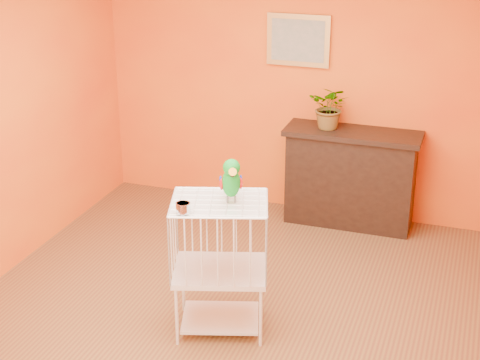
% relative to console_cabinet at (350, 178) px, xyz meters
% --- Properties ---
extents(ground, '(4.50, 4.50, 0.00)m').
position_rel_console_cabinet_xyz_m(ground, '(-0.61, -2.02, -0.48)').
color(ground, brown).
rests_on(ground, ground).
extents(room_shell, '(4.50, 4.50, 4.50)m').
position_rel_console_cabinet_xyz_m(room_shell, '(-0.61, -2.02, 1.10)').
color(room_shell, orange).
rests_on(room_shell, ground).
extents(console_cabinet, '(1.30, 0.47, 0.96)m').
position_rel_console_cabinet_xyz_m(console_cabinet, '(0.00, 0.00, 0.00)').
color(console_cabinet, black).
rests_on(console_cabinet, ground).
extents(potted_plant, '(0.43, 0.47, 0.33)m').
position_rel_console_cabinet_xyz_m(potted_plant, '(-0.23, -0.00, 0.65)').
color(potted_plant, '#26722D').
rests_on(potted_plant, console_cabinet).
extents(framed_picture, '(0.62, 0.04, 0.50)m').
position_rel_console_cabinet_xyz_m(framed_picture, '(-0.61, 0.19, 1.27)').
color(framed_picture, '#B78A41').
rests_on(framed_picture, room_shell).
extents(birdcage, '(0.80, 0.70, 1.05)m').
position_rel_console_cabinet_xyz_m(birdcage, '(-0.55, -2.15, 0.06)').
color(birdcage, beige).
rests_on(birdcage, ground).
extents(feed_cup, '(0.10, 0.10, 0.07)m').
position_rel_console_cabinet_xyz_m(feed_cup, '(-0.72, -2.41, 0.60)').
color(feed_cup, silver).
rests_on(feed_cup, birdcage).
extents(parrot, '(0.20, 0.30, 0.34)m').
position_rel_console_cabinet_xyz_m(parrot, '(-0.47, -2.13, 0.74)').
color(parrot, '#59544C').
rests_on(parrot, birdcage).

